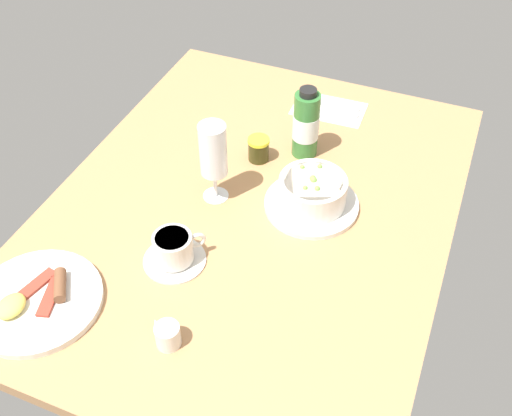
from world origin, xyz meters
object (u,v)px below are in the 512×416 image
Objects in this scene: porridge_bowl at (312,194)px; jam_jar at (259,149)px; cutlery_setting at (327,108)px; wine_glass at (213,153)px; creamer_jug at (166,334)px; breakfast_plate at (36,301)px; coffee_cup at (174,250)px; sauce_bottle_green at (306,124)px.

porridge_bowl is 19.68cm from jam_jar.
wine_glass is at bearing 162.79° from cutlery_setting.
creamer_jug is 0.22× the size of breakfast_plate.
cutlery_setting is 85.87cm from breakfast_plate.
coffee_cup is at bearing -44.77° from breakfast_plate.
sauce_bottle_green is (16.88, 7.42, 4.45)cm from porridge_bowl.
sauce_bottle_green is at bearing -179.13° from cutlery_setting.
cutlery_setting is at bearing -3.53° from creamer_jug.
cutlery_setting is 62.33cm from coffee_cup.
jam_jar is at bearing 160.96° from cutlery_setting.
sauce_bottle_green reaches higher than creamer_jug.
creamer_jug is 59.56cm from sauce_bottle_green.
coffee_cup is 21.83cm from wine_glass.
sauce_bottle_green is (6.23, -9.12, 5.25)cm from jam_jar.
creamer_jug is at bearing 175.03° from sauce_bottle_green.
breakfast_plate is at bearing 93.60° from creamer_jug.
sauce_bottle_green is at bearing -55.63° from jam_jar.
cutlery_setting is at bearing -19.04° from jam_jar.
jam_jar is (52.81, 3.98, 0.61)cm from creamer_jug.
coffee_cup is at bearing 141.18° from porridge_bowl.
cutlery_setting is at bearing -21.24° from breakfast_plate.
creamer_jug is at bearing -156.83° from coffee_cup.
porridge_bowl is 1.63× the size of coffee_cup.
creamer_jug is 26.35cm from breakfast_plate.
porridge_bowl is at bearing -122.78° from jam_jar.
porridge_bowl is 44.02cm from creamer_jug.
sauce_bottle_green reaches higher than jam_jar.
creamer_jug is at bearing 163.42° from porridge_bowl.
jam_jar is (-25.56, 8.82, 2.67)cm from cutlery_setting.
porridge_bowl reaches higher than coffee_cup.
cutlery_setting is at bearing 12.03° from porridge_bowl.
sauce_bottle_green is (-19.33, -0.29, 7.92)cm from cutlery_setting.
creamer_jug is 0.31× the size of sauce_bottle_green.
breakfast_plate is (-38.91, 18.37, -11.14)cm from wine_glass.
coffee_cup reaches higher than cutlery_setting.
jam_jar is (35.48, -3.44, -0.21)cm from coffee_cup.
cutlery_setting is at bearing 0.87° from sauce_bottle_green.
breakfast_plate is (-18.99, 18.84, -2.23)cm from coffee_cup.
jam_jar reaches higher than breakfast_plate.
wine_glass is at bearing 1.36° from coffee_cup.
porridge_bowl is 31.87cm from coffee_cup.
coffee_cup is at bearing 163.25° from sauce_bottle_green.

